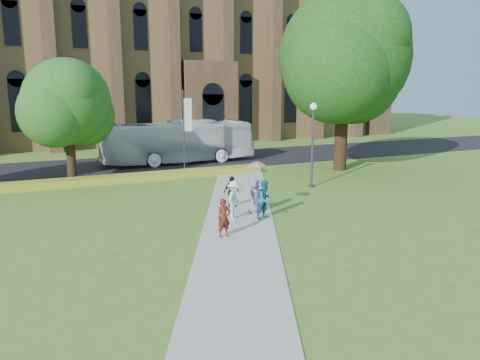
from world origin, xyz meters
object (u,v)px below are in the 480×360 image
streetlamp (313,135)px  large_tree (344,57)px  tour_coach (178,142)px  pedestrian_0 (224,218)px

streetlamp → large_tree: large_tree is taller
large_tree → tour_coach: size_ratio=1.05×
streetlamp → tour_coach: bearing=110.1°
streetlamp → pedestrian_0: bearing=-141.6°
tour_coach → large_tree: bearing=-130.2°
tour_coach → pedestrian_0: tour_coach is taller
tour_coach → pedestrian_0: size_ratio=7.84×
large_tree → pedestrian_0: bearing=-141.3°
streetlamp → pedestrian_0: (-8.89, -7.05, -2.45)m
streetlamp → tour_coach: streetlamp is taller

